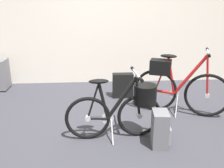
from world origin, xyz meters
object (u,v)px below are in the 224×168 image
folding_bike_foreground (125,107)px  rolling_suitcase (2,74)px  display_bike_left (176,84)px  backpack_on_floor (123,85)px  handbag_on_floor (160,129)px

folding_bike_foreground → rolling_suitcase: 2.71m
rolling_suitcase → display_bike_left: bearing=-23.5°
folding_bike_foreground → display_bike_left: (0.78, 0.62, 0.04)m
backpack_on_floor → handbag_on_floor: (0.24, -1.51, -0.00)m
folding_bike_foreground → handbag_on_floor: 0.46m
display_bike_left → backpack_on_floor: 0.97m
handbag_on_floor → display_bike_left: bearing=63.5°
folding_bike_foreground → display_bike_left: bearing=38.5°
rolling_suitcase → backpack_on_floor: bearing=-14.2°
backpack_on_floor → handbag_on_floor: backpack_on_floor is taller
folding_bike_foreground → display_bike_left: display_bike_left is taller
folding_bike_foreground → rolling_suitcase: rolling_suitcase is taller
folding_bike_foreground → rolling_suitcase: bearing=137.5°
folding_bike_foreground → display_bike_left: 1.00m
folding_bike_foreground → backpack_on_floor: size_ratio=2.76×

